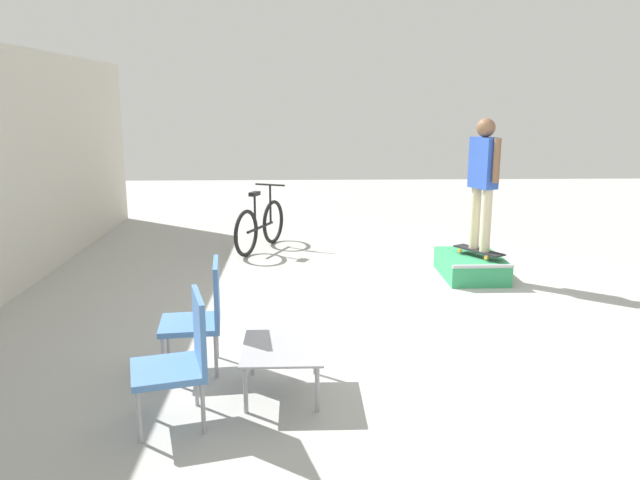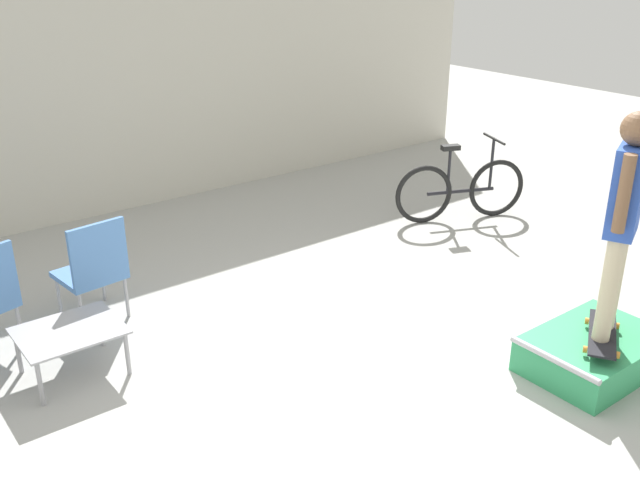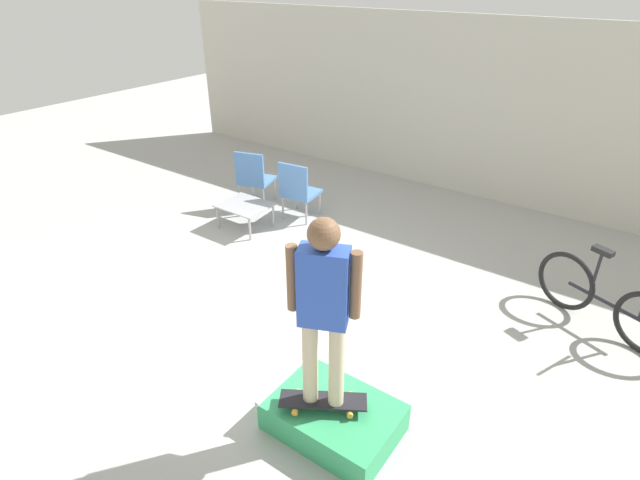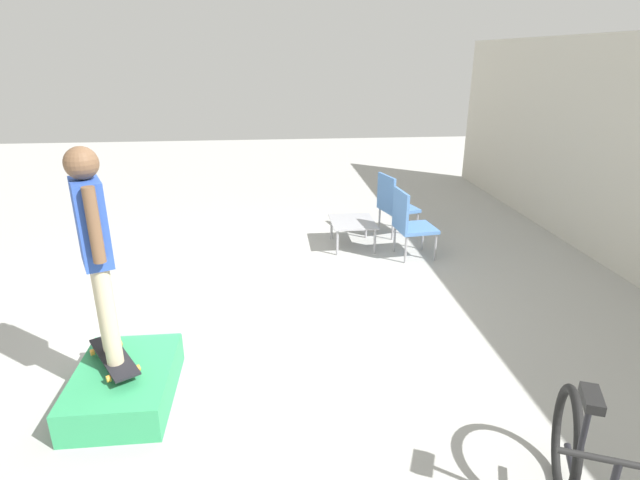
# 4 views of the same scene
# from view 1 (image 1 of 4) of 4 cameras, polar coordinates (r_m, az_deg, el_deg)

# --- Properties ---
(ground_plane) EXTENTS (24.00, 24.00, 0.00)m
(ground_plane) POSITION_cam_1_polar(r_m,az_deg,el_deg) (7.03, 8.79, -6.95)
(ground_plane) COLOR #A8A8A3
(skate_ramp_box) EXTENTS (1.13, 0.78, 0.32)m
(skate_ramp_box) POSITION_cam_1_polar(r_m,az_deg,el_deg) (8.68, 13.64, -2.33)
(skate_ramp_box) COLOR #339E60
(skate_ramp_box) RESTS_ON ground_plane
(skateboard_on_ramp) EXTENTS (0.74, 0.57, 0.07)m
(skateboard_on_ramp) POSITION_cam_1_polar(r_m,az_deg,el_deg) (8.60, 14.31, -0.95)
(skateboard_on_ramp) COLOR black
(skateboard_on_ramp) RESTS_ON skate_ramp_box
(person_skater) EXTENTS (0.53, 0.34, 1.73)m
(person_skater) POSITION_cam_1_polar(r_m,az_deg,el_deg) (8.42, 14.70, 5.90)
(person_skater) COLOR #C6B793
(person_skater) RESTS_ON skateboard_on_ramp
(coffee_table) EXTENTS (0.78, 0.65, 0.40)m
(coffee_table) POSITION_cam_1_polar(r_m,az_deg,el_deg) (5.14, -3.46, -10.17)
(coffee_table) COLOR #9E9EA3
(coffee_table) RESTS_ON ground_plane
(patio_chair_left) EXTENTS (0.64, 0.64, 0.98)m
(patio_chair_left) POSITION_cam_1_polar(r_m,az_deg,el_deg) (4.74, -12.57, -10.21)
(patio_chair_left) COLOR #99999E
(patio_chair_left) RESTS_ON ground_plane
(patio_chair_right) EXTENTS (0.58, 0.58, 0.98)m
(patio_chair_right) POSITION_cam_1_polar(r_m,az_deg,el_deg) (5.60, -10.79, -6.47)
(patio_chair_right) COLOR #99999E
(patio_chair_right) RESTS_ON ground_plane
(bicycle) EXTENTS (1.58, 0.75, 1.01)m
(bicycle) POSITION_cam_1_polar(r_m,az_deg,el_deg) (9.95, -5.48, 1.29)
(bicycle) COLOR black
(bicycle) RESTS_ON ground_plane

